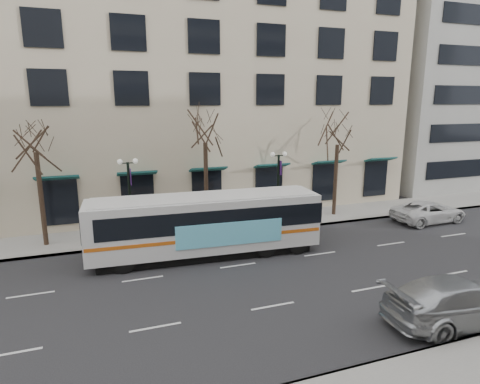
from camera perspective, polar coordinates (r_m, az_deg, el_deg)
name	(u,v)px	position (r m, az deg, el deg)	size (l,w,h in m)	color
ground	(254,284)	(19.87, 1.93, -12.89)	(160.00, 160.00, 0.00)	black
sidewalk_far	(273,221)	(29.40, 4.67, -4.08)	(80.00, 4.00, 0.15)	gray
building_hotel	(147,61)	(38.07, -13.06, 17.65)	(40.00, 20.00, 24.00)	#BAA88E
building_office	(452,20)	(54.60, 27.90, 20.84)	(25.00, 20.00, 35.00)	#999993
tree_far_left	(34,135)	(25.76, -27.24, 7.16)	(3.60, 3.60, 8.34)	black
tree_far_mid	(205,128)	(26.34, -5.00, 9.08)	(3.60, 3.60, 8.55)	black
tree_far_right	(338,131)	(30.44, 13.77, 8.36)	(3.60, 3.60, 8.06)	black
lamp_post_left	(130,195)	(25.54, -15.38, -0.46)	(1.22, 0.45, 5.21)	black
lamp_post_right	(278,184)	(27.99, 5.45, 1.10)	(1.22, 0.45, 5.21)	black
city_bus	(207,223)	(22.65, -4.70, -4.44)	(13.02, 3.56, 3.49)	silver
silver_car	(459,301)	(18.58, 28.75, -13.39)	(2.55, 6.28, 1.82)	#A6A9AE
white_pickup	(429,211)	(32.19, 25.25, -2.52)	(2.54, 5.51, 1.53)	silver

